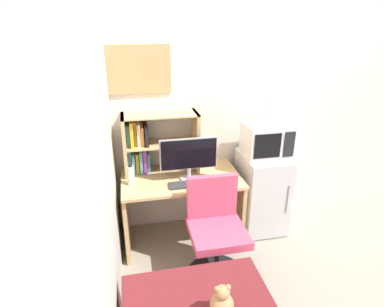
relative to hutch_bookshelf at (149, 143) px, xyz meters
name	(u,v)px	position (x,y,z in m)	size (l,w,h in m)	color
wall_back	(301,103)	(1.66, 0.15, 0.28)	(6.40, 0.04, 2.60)	silver
wall_left	(96,198)	(-0.36, -1.47, 0.28)	(0.04, 4.40, 2.60)	silver
desk	(181,197)	(0.28, -0.20, -0.52)	(1.14, 0.67, 0.72)	tan
hutch_bookshelf	(149,143)	(0.00, 0.00, 0.00)	(0.72, 0.28, 0.58)	tan
monitor	(189,156)	(0.34, -0.26, -0.06)	(0.54, 0.17, 0.41)	#B7B7BC
keyboard	(190,184)	(0.32, -0.39, -0.29)	(0.38, 0.12, 0.02)	#333338
computer_mouse	(222,181)	(0.62, -0.40, -0.28)	(0.07, 0.09, 0.04)	black
water_bottle	(131,175)	(-0.20, -0.26, -0.21)	(0.06, 0.06, 0.20)	silver
mini_fridge	(262,192)	(1.15, -0.16, -0.59)	(0.47, 0.53, 0.86)	silver
microwave	(266,140)	(1.15, -0.15, 0.00)	(0.44, 0.34, 0.32)	silver
desk_fan	(274,110)	(1.19, -0.16, 0.30)	(0.17, 0.11, 0.25)	silver
desk_chair	(216,237)	(0.48, -0.76, -0.62)	(0.53, 0.53, 0.91)	black
teddy_bear	(222,302)	(0.28, -1.58, -0.44)	(0.14, 0.14, 0.22)	#AD7F51
wall_corkboard	(130,70)	(-0.13, 0.12, 0.68)	(0.75, 0.02, 0.44)	tan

